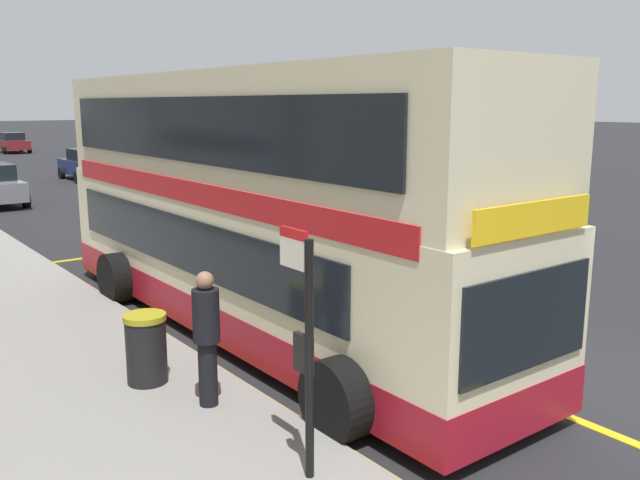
% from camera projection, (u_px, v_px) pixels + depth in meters
% --- Properties ---
extents(ground_plane, '(260.00, 260.00, 0.00)m').
position_uv_depth(ground_plane, '(16.00, 181.00, 34.60)').
color(ground_plane, black).
extents(double_decker_bus, '(3.17, 11.12, 4.40)m').
position_uv_depth(double_decker_bus, '(255.00, 213.00, 11.48)').
color(double_decker_bus, beige).
rests_on(double_decker_bus, ground).
extents(bus_bay_markings, '(2.95, 14.60, 0.01)m').
position_uv_depth(bus_bay_markings, '(250.00, 327.00, 11.95)').
color(bus_bay_markings, gold).
rests_on(bus_bay_markings, ground).
extents(bus_stop_sign, '(0.09, 0.51, 2.55)m').
position_uv_depth(bus_stop_sign, '(305.00, 333.00, 6.68)').
color(bus_stop_sign, black).
rests_on(bus_stop_sign, pavement_near).
extents(parked_car_navy_behind, '(2.09, 4.20, 1.62)m').
position_uv_depth(parked_car_navy_behind, '(87.00, 164.00, 34.86)').
color(parked_car_navy_behind, navy).
rests_on(parked_car_navy_behind, ground).
extents(parked_car_maroon_across, '(2.09, 4.20, 1.62)m').
position_uv_depth(parked_car_maroon_across, '(12.00, 143.00, 54.14)').
color(parked_car_maroon_across, maroon).
rests_on(parked_car_maroon_across, ground).
extents(pedestrian_waiting_near_sign, '(0.34, 0.34, 1.74)m').
position_uv_depth(pedestrian_waiting_near_sign, '(207.00, 333.00, 8.39)').
color(pedestrian_waiting_near_sign, black).
rests_on(pedestrian_waiting_near_sign, pavement_near).
extents(litter_bin, '(0.58, 0.58, 0.97)m').
position_uv_depth(litter_bin, '(146.00, 348.00, 9.17)').
color(litter_bin, black).
rests_on(litter_bin, pavement_near).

